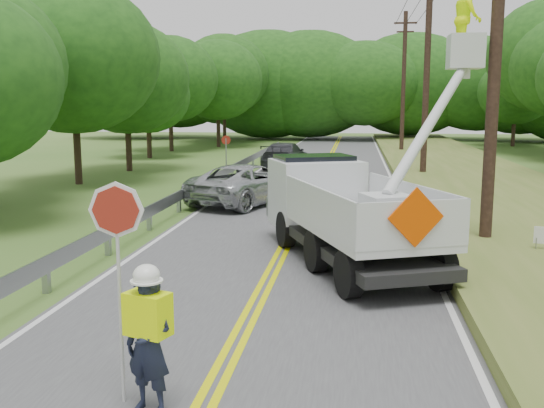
# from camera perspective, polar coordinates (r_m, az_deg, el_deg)

# --- Properties ---
(ground) EXTENTS (140.00, 140.00, 0.00)m
(ground) POSITION_cam_1_polar(r_m,az_deg,el_deg) (7.84, -6.24, -18.13)
(ground) COLOR #325C1E
(ground) RESTS_ON ground
(road) EXTENTS (7.20, 96.00, 0.03)m
(road) POSITION_cam_1_polar(r_m,az_deg,el_deg) (21.12, 2.93, -0.52)
(road) COLOR #474749
(road) RESTS_ON ground
(guardrail) EXTENTS (0.18, 48.00, 0.77)m
(guardrail) POSITION_cam_1_polar(r_m,az_deg,el_deg) (22.61, -7.06, 1.46)
(guardrail) COLOR gray
(guardrail) RESTS_ON ground
(utility_poles) EXTENTS (1.60, 43.30, 10.00)m
(utility_poles) POSITION_cam_1_polar(r_m,az_deg,el_deg) (24.04, 15.96, 12.91)
(utility_poles) COLOR black
(utility_poles) RESTS_ON ground
(tall_grass_verge) EXTENTS (7.00, 96.00, 0.30)m
(tall_grass_verge) POSITION_cam_1_polar(r_m,az_deg,el_deg) (21.70, 21.96, -0.55)
(tall_grass_verge) COLOR #4F6725
(tall_grass_verge) RESTS_ON ground
(treeline_left) EXTENTS (10.21, 56.52, 9.87)m
(treeline_left) POSITION_cam_1_polar(r_m,az_deg,el_deg) (37.53, -11.60, 11.74)
(treeline_left) COLOR #332319
(treeline_left) RESTS_ON ground
(treeline_horizon) EXTENTS (57.32, 14.52, 11.32)m
(treeline_horizon) POSITION_cam_1_polar(r_m,az_deg,el_deg) (62.90, 7.77, 10.92)
(treeline_horizon) COLOR #1B4414
(treeline_horizon) RESTS_ON ground
(flagger) EXTENTS (1.09, 0.57, 2.70)m
(flagger) POSITION_cam_1_polar(r_m,az_deg,el_deg) (7.40, -11.43, -11.62)
(flagger) COLOR #191E33
(flagger) RESTS_ON road
(bucket_truck) EXTENTS (5.30, 6.79, 6.42)m
(bucket_truck) POSITION_cam_1_polar(r_m,az_deg,el_deg) (14.83, 6.87, 1.02)
(bucket_truck) COLOR black
(bucket_truck) RESTS_ON road
(suv_silver) EXTENTS (4.28, 5.72, 1.44)m
(suv_silver) POSITION_cam_1_polar(r_m,az_deg,el_deg) (22.29, -2.23, 1.90)
(suv_silver) COLOR #AEB2B5
(suv_silver) RESTS_ON road
(suv_darkgrey) EXTENTS (2.38, 5.07, 1.43)m
(suv_darkgrey) POSITION_cam_1_polar(r_m,az_deg,el_deg) (34.69, 1.19, 4.54)
(suv_darkgrey) COLOR #34353A
(suv_darkgrey) RESTS_ON road
(stop_sign_permanent) EXTENTS (0.45, 0.06, 2.11)m
(stop_sign_permanent) POSITION_cam_1_polar(r_m,az_deg,el_deg) (29.41, -4.26, 4.89)
(stop_sign_permanent) COLOR gray
(stop_sign_permanent) RESTS_ON ground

